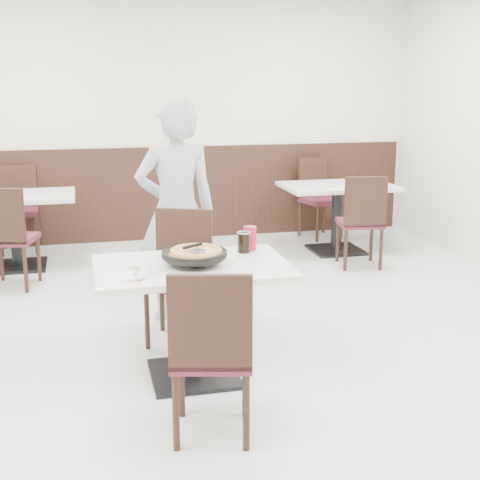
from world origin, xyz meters
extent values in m
plane|color=#B8B7B2|center=(0.00, 0.00, 0.00)|extent=(7.00, 7.00, 0.00)
cube|color=silver|center=(0.00, 3.50, 1.40)|extent=(6.00, 0.04, 2.80)
cube|color=black|center=(0.00, 3.48, 0.55)|extent=(5.90, 0.03, 1.10)
cylinder|color=black|center=(-0.30, -0.42, 0.77)|extent=(0.13, 0.13, 0.04)
cylinder|color=black|center=(-0.32, -0.40, 0.79)|extent=(0.38, 0.38, 0.01)
cylinder|color=tan|center=(-0.30, -0.38, 0.81)|extent=(0.37, 0.37, 0.02)
cube|color=silver|center=(-0.30, -0.43, 0.84)|extent=(0.09, 0.11, 0.00)
cube|color=white|center=(-0.76, -0.59, 0.75)|extent=(0.17, 0.17, 0.00)
cylinder|color=white|center=(-0.73, -0.58, 0.76)|extent=(0.19, 0.19, 0.01)
cube|color=silver|center=(-0.68, -0.53, 0.77)|extent=(0.06, 0.17, 0.00)
cylinder|color=black|center=(0.05, -0.17, 0.81)|extent=(0.08, 0.08, 0.13)
cylinder|color=#AA122B|center=(0.11, -0.11, 0.83)|extent=(0.09, 0.09, 0.16)
imported|color=#AFAFB4|center=(-0.26, 0.75, 0.87)|extent=(0.65, 0.44, 1.73)
camera|label=1|loc=(-0.98, -4.34, 1.87)|focal=50.00mm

